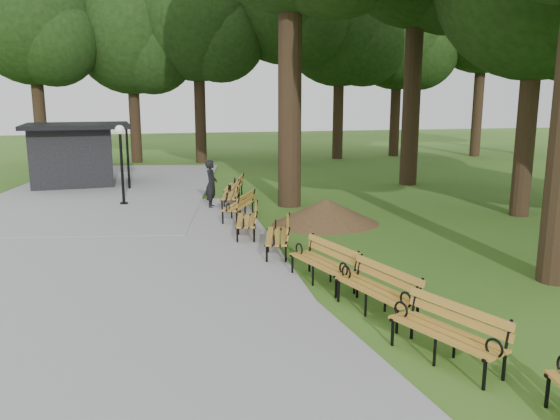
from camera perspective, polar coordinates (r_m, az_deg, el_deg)
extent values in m
plane|color=#335F1B|center=(10.85, 4.31, -9.04)|extent=(100.00, 100.00, 0.00)
cube|color=#959598|center=(13.26, -16.61, -5.49)|extent=(12.00, 38.00, 0.06)
imported|color=black|center=(19.35, -7.05, 2.65)|extent=(0.53, 0.68, 1.67)
cylinder|color=black|center=(20.39, -15.88, 4.04)|extent=(0.10, 0.10, 2.58)
sphere|color=white|center=(20.26, -16.09, 7.92)|extent=(0.32, 0.32, 0.32)
cone|color=#47301C|center=(16.89, 4.71, -0.14)|extent=(2.76, 2.76, 0.78)
cylinder|color=black|center=(19.36, 24.03, 9.27)|extent=(0.60, 0.60, 6.72)
cylinder|color=black|center=(19.34, 1.02, 14.05)|extent=(0.80, 0.80, 9.29)
cylinder|color=black|center=(24.89, 13.41, 12.87)|extent=(0.76, 0.76, 8.99)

